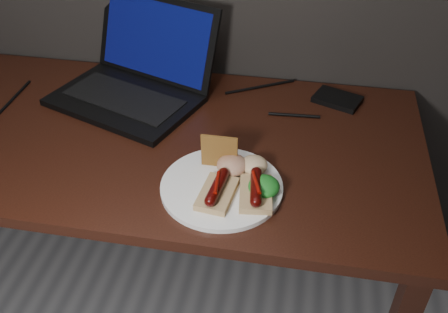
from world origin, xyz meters
The scene contains 11 objects.
desk centered at (0.00, 1.38, 0.66)m, with size 1.40×0.70×0.75m.
laptop centered at (-0.10, 1.57, 0.80)m, with size 0.49×0.46×0.25m.
hard_drive centered at (0.48, 1.63, 0.76)m, with size 0.13×0.08×0.02m, color black.
desk_cables centered at (0.02, 1.53, 0.75)m, with size 0.87×0.36×0.01m.
plate centered at (0.22, 1.20, 0.76)m, with size 0.28×0.28×0.01m, color white.
bread_sausage_center centered at (0.22, 1.17, 0.78)m, with size 0.08×0.12×0.04m.
bread_sausage_right centered at (0.30, 1.18, 0.78)m, with size 0.08×0.12×0.04m.
crispbread centered at (0.20, 1.27, 0.80)m, with size 0.09×0.01×0.09m, color #A56C2D.
salad_greens centered at (0.32, 1.19, 0.78)m, with size 0.07×0.07×0.04m, color #115517.
salsa_mound centered at (0.24, 1.25, 0.78)m, with size 0.07×0.07×0.04m, color maroon.
coleslaw_mound centered at (0.28, 1.27, 0.78)m, with size 0.06×0.06×0.04m, color beige.
Camera 1 is at (0.38, 0.38, 1.51)m, focal length 40.00 mm.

